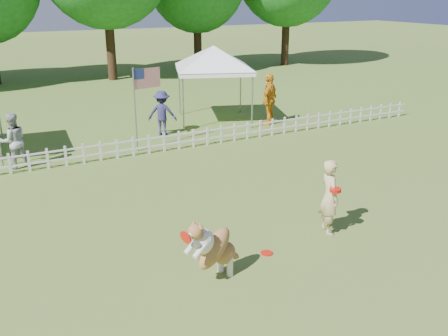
# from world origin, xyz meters

# --- Properties ---
(ground) EXTENTS (120.00, 120.00, 0.00)m
(ground) POSITION_xyz_m (0.00, 0.00, 0.00)
(ground) COLOR #365F1E
(ground) RESTS_ON ground
(picket_fence) EXTENTS (22.00, 0.08, 0.60)m
(picket_fence) POSITION_xyz_m (0.00, 7.00, 0.30)
(picket_fence) COLOR silver
(picket_fence) RESTS_ON ground
(handler) EXTENTS (0.52, 0.66, 1.59)m
(handler) POSITION_xyz_m (1.76, 0.22, 0.79)
(handler) COLOR tan
(handler) RESTS_ON ground
(dog) EXTENTS (1.27, 0.80, 1.24)m
(dog) POSITION_xyz_m (-1.12, -0.34, 0.62)
(dog) COLOR brown
(dog) RESTS_ON ground
(frisbee_on_turf) EXTENTS (0.24, 0.24, 0.02)m
(frisbee_on_turf) POSITION_xyz_m (0.16, 0.02, 0.01)
(frisbee_on_turf) COLOR red
(frisbee_on_turf) RESTS_ON ground
(canopy_tent_right) EXTENTS (3.45, 3.45, 2.80)m
(canopy_tent_right) POSITION_xyz_m (3.86, 9.78, 1.40)
(canopy_tent_right) COLOR white
(canopy_tent_right) RESTS_ON ground
(flag_pole) EXTENTS (1.00, 0.31, 2.60)m
(flag_pole) POSITION_xyz_m (0.01, 7.43, 1.30)
(flag_pole) COLOR gray
(flag_pole) RESTS_ON ground
(spectator_a) EXTENTS (0.84, 0.70, 1.58)m
(spectator_a) POSITION_xyz_m (-3.54, 7.51, 0.79)
(spectator_a) COLOR #A2A3A7
(spectator_a) RESTS_ON ground
(spectator_b) EXTENTS (1.15, 1.01, 1.55)m
(spectator_b) POSITION_xyz_m (1.40, 8.85, 0.77)
(spectator_b) COLOR #27244D
(spectator_b) RESTS_ON ground
(spectator_c) EXTENTS (1.18, 1.02, 1.90)m
(spectator_c) POSITION_xyz_m (5.48, 8.39, 0.95)
(spectator_c) COLOR orange
(spectator_c) RESTS_ON ground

